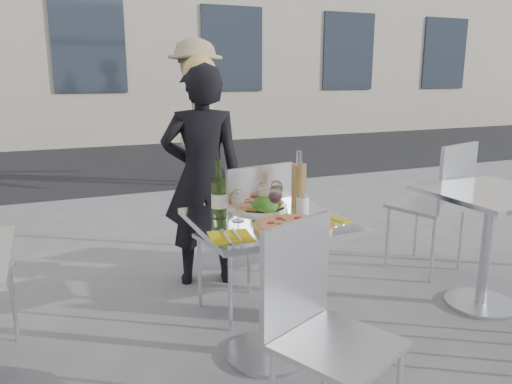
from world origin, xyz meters
name	(u,v)px	position (x,y,z in m)	size (l,w,h in m)	color
ground	(267,355)	(0.00, 0.00, 0.00)	(80.00, 80.00, 0.00)	slate
street_asphalt	(109,162)	(0.00, 6.50, 0.00)	(24.00, 5.00, 0.00)	black
main_table	(268,259)	(0.00, 0.00, 0.54)	(0.72, 0.72, 0.75)	#B7BABF
side_table_right	(489,224)	(1.50, 0.00, 0.54)	(0.72, 0.72, 0.75)	#B7BABF
chair_far	(249,228)	(0.08, 0.44, 0.56)	(0.51, 0.52, 0.95)	silver
chair_near	(318,317)	(-0.07, -0.62, 0.53)	(0.54, 0.55, 0.89)	silver
side_chair_rfar	(440,197)	(1.61, 0.54, 0.58)	(0.55, 0.56, 0.98)	silver
woman_diner	(203,177)	(0.00, 1.08, 0.76)	(0.55, 0.36, 1.52)	black
pedestrian_b	(196,113)	(0.89, 4.21, 0.95)	(1.23, 0.71, 1.91)	#988862
pizza_near	(293,226)	(0.04, -0.20, 0.76)	(0.36, 0.36, 0.02)	#DFB557
pizza_far	(258,204)	(0.04, 0.21, 0.77)	(0.32, 0.32, 0.03)	white
salad_plate	(267,206)	(0.04, 0.10, 0.79)	(0.22, 0.22, 0.09)	white
wine_bottle	(219,196)	(-0.22, 0.09, 0.86)	(0.07, 0.08, 0.29)	#3B5921
carafe	(299,183)	(0.27, 0.19, 0.87)	(0.08, 0.08, 0.29)	tan
sugar_shaker	(303,204)	(0.19, -0.01, 0.80)	(0.06, 0.06, 0.11)	white
wineglass_white_a	(238,199)	(-0.15, 0.02, 0.86)	(0.07, 0.07, 0.16)	white
wineglass_white_b	(263,191)	(0.02, 0.11, 0.86)	(0.07, 0.07, 0.16)	white
wineglass_red_a	(275,196)	(0.03, -0.01, 0.86)	(0.07, 0.07, 0.16)	white
wineglass_red_b	(276,189)	(0.11, 0.13, 0.86)	(0.07, 0.07, 0.16)	white
napkin_left	(230,236)	(-0.27, -0.20, 0.75)	(0.20, 0.20, 0.01)	#D4C912
napkin_right	(325,220)	(0.24, -0.14, 0.75)	(0.21, 0.21, 0.01)	#D4C912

